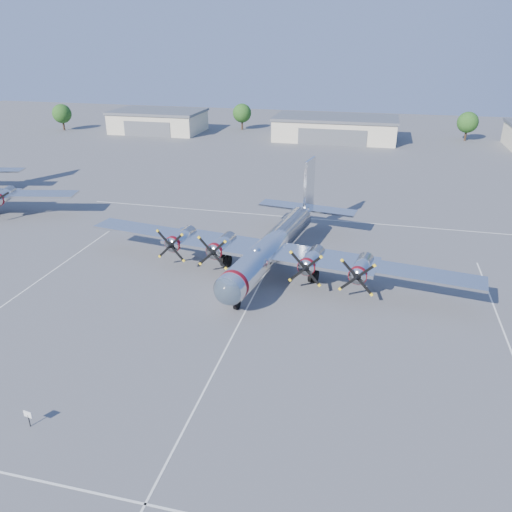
% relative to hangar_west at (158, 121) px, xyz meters
% --- Properties ---
extents(ground, '(260.00, 260.00, 0.00)m').
position_rel_hangar_west_xyz_m(ground, '(45.00, -81.96, -2.71)').
color(ground, '#525254').
rests_on(ground, ground).
extents(parking_lines, '(60.00, 50.08, 0.01)m').
position_rel_hangar_west_xyz_m(parking_lines, '(45.00, -83.71, -2.71)').
color(parking_lines, silver).
rests_on(parking_lines, ground).
extents(hangar_west, '(22.60, 14.60, 5.40)m').
position_rel_hangar_west_xyz_m(hangar_west, '(0.00, 0.00, 0.00)').
color(hangar_west, beige).
rests_on(hangar_west, ground).
extents(hangar_center, '(28.60, 14.60, 5.40)m').
position_rel_hangar_west_xyz_m(hangar_center, '(45.00, -0.00, -0.00)').
color(hangar_center, beige).
rests_on(hangar_center, ground).
extents(tree_far_west, '(4.80, 4.80, 6.64)m').
position_rel_hangar_west_xyz_m(tree_far_west, '(-25.00, -3.96, 1.51)').
color(tree_far_west, '#382619').
rests_on(tree_far_west, ground).
extents(tree_west, '(4.80, 4.80, 6.64)m').
position_rel_hangar_west_xyz_m(tree_west, '(20.00, 8.04, 1.51)').
color(tree_west, '#382619').
rests_on(tree_west, ground).
extents(tree_east, '(4.80, 4.80, 6.64)m').
position_rel_hangar_west_xyz_m(tree_east, '(75.00, 6.04, 1.51)').
color(tree_east, '#382619').
rests_on(tree_east, ground).
extents(main_bomber_b29, '(45.13, 34.19, 9.14)m').
position_rel_hangar_west_xyz_m(main_bomber_b29, '(45.61, -73.31, -2.71)').
color(main_bomber_b29, silver).
rests_on(main_bomber_b29, ground).
extents(info_placard, '(0.62, 0.14, 1.19)m').
position_rel_hangar_west_xyz_m(info_placard, '(35.36, -100.36, -1.88)').
color(info_placard, black).
rests_on(info_placard, ground).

